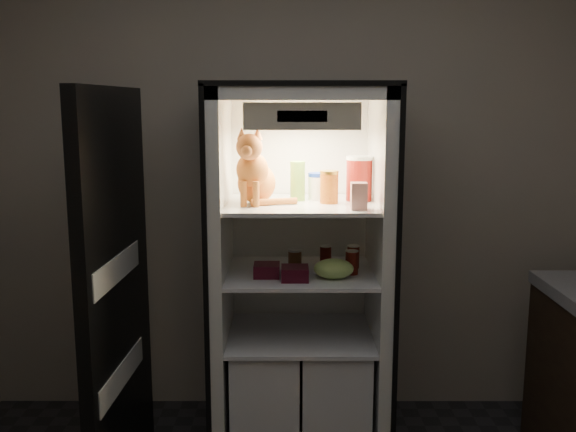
# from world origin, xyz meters

# --- Properties ---
(room_shell) EXTENTS (3.60, 3.60, 3.60)m
(room_shell) POSITION_xyz_m (0.00, 0.00, 1.62)
(room_shell) COLOR white
(room_shell) RESTS_ON floor
(refrigerator) EXTENTS (0.90, 0.72, 1.88)m
(refrigerator) POSITION_xyz_m (0.00, 1.38, 0.79)
(refrigerator) COLOR white
(refrigerator) RESTS_ON floor
(fridge_door) EXTENTS (0.10, 0.87, 1.85)m
(fridge_door) POSITION_xyz_m (-0.85, 1.01, 0.91)
(fridge_door) COLOR black
(fridge_door) RESTS_ON floor
(tabby_cat) EXTENTS (0.32, 0.37, 0.38)m
(tabby_cat) POSITION_xyz_m (-0.23, 1.29, 1.43)
(tabby_cat) COLOR #D35C1B
(tabby_cat) RESTS_ON refrigerator
(parmesan_shaker) EXTENTS (0.08, 0.08, 0.20)m
(parmesan_shaker) POSITION_xyz_m (-0.01, 1.39, 1.39)
(parmesan_shaker) COLOR green
(parmesan_shaker) RESTS_ON refrigerator
(mayo_tub) EXTENTS (0.10, 0.10, 0.14)m
(mayo_tub) POSITION_xyz_m (0.09, 1.42, 1.36)
(mayo_tub) COLOR white
(mayo_tub) RESTS_ON refrigerator
(salsa_jar) EXTENTS (0.09, 0.09, 0.16)m
(salsa_jar) POSITION_xyz_m (0.14, 1.30, 1.37)
(salsa_jar) COLOR maroon
(salsa_jar) RESTS_ON refrigerator
(pepper_jar) EXTENTS (0.13, 0.13, 0.22)m
(pepper_jar) POSITION_xyz_m (0.30, 1.39, 1.40)
(pepper_jar) COLOR maroon
(pepper_jar) RESTS_ON refrigerator
(cream_carton) EXTENTS (0.07, 0.07, 0.13)m
(cream_carton) POSITION_xyz_m (0.27, 1.11, 1.35)
(cream_carton) COLOR white
(cream_carton) RESTS_ON refrigerator
(soda_can_a) EXTENTS (0.06, 0.06, 0.11)m
(soda_can_a) POSITION_xyz_m (0.13, 1.41, 1.00)
(soda_can_a) COLOR black
(soda_can_a) RESTS_ON refrigerator
(soda_can_b) EXTENTS (0.06, 0.06, 0.12)m
(soda_can_b) POSITION_xyz_m (0.27, 1.39, 1.00)
(soda_can_b) COLOR black
(soda_can_b) RESTS_ON refrigerator
(soda_can_c) EXTENTS (0.06, 0.06, 0.12)m
(soda_can_c) POSITION_xyz_m (0.25, 1.26, 1.00)
(soda_can_c) COLOR black
(soda_can_c) RESTS_ON refrigerator
(condiment_jar) EXTENTS (0.07, 0.07, 0.10)m
(condiment_jar) POSITION_xyz_m (-0.03, 1.39, 0.99)
(condiment_jar) COLOR #583119
(condiment_jar) RESTS_ON refrigerator
(grape_bag) EXTENTS (0.19, 0.14, 0.10)m
(grape_bag) POSITION_xyz_m (0.16, 1.18, 0.99)
(grape_bag) COLOR #90BF59
(grape_bag) RESTS_ON refrigerator
(berry_box_left) EXTENTS (0.13, 0.13, 0.06)m
(berry_box_left) POSITION_xyz_m (-0.17, 1.22, 0.97)
(berry_box_left) COLOR #470B18
(berry_box_left) RESTS_ON refrigerator
(berry_box_right) EXTENTS (0.13, 0.13, 0.06)m
(berry_box_right) POSITION_xyz_m (-0.03, 1.16, 0.97)
(berry_box_right) COLOR #470B18
(berry_box_right) RESTS_ON refrigerator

